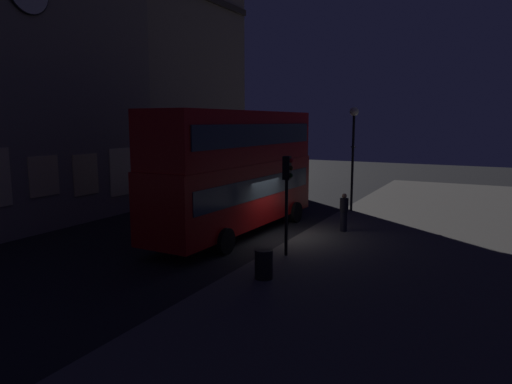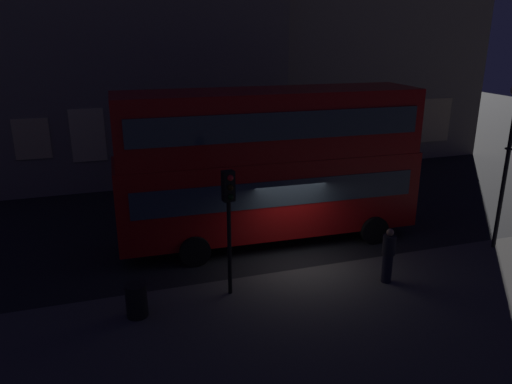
% 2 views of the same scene
% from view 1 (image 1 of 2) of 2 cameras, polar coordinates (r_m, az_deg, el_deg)
% --- Properties ---
extents(ground_plane, '(80.00, 80.00, 0.00)m').
position_cam_1_polar(ground_plane, '(20.34, 3.36, -5.70)').
color(ground_plane, black).
extents(sidewalk_slab, '(44.00, 8.99, 0.12)m').
position_cam_1_polar(sidewalk_slab, '(18.92, 17.52, -7.03)').
color(sidewalk_slab, '#423F3D').
rests_on(sidewalk_slab, ground).
extents(building_plain_facade, '(14.26, 8.42, 17.51)m').
position_cam_1_polar(building_plain_facade, '(35.70, -13.14, 14.44)').
color(building_plain_facade, tan).
rests_on(building_plain_facade, ground).
extents(double_decker_bus, '(10.84, 3.08, 5.51)m').
position_cam_1_polar(double_decker_bus, '(20.48, -2.44, 3.14)').
color(double_decker_bus, '#9E0C0C').
rests_on(double_decker_bus, ground).
extents(traffic_light_near_kerb, '(0.35, 0.38, 3.70)m').
position_cam_1_polar(traffic_light_near_kerb, '(16.83, 3.87, 0.94)').
color(traffic_light_near_kerb, black).
rests_on(traffic_light_near_kerb, sidewalk_slab).
extents(street_lamp, '(0.49, 0.49, 5.72)m').
position_cam_1_polar(street_lamp, '(25.95, 11.96, 6.74)').
color(street_lamp, black).
rests_on(street_lamp, sidewalk_slab).
extents(pedestrian, '(0.39, 0.39, 1.74)m').
position_cam_1_polar(pedestrian, '(21.23, 10.83, -2.45)').
color(pedestrian, black).
rests_on(pedestrian, sidewalk_slab).
extents(litter_bin, '(0.58, 0.58, 0.93)m').
position_cam_1_polar(litter_bin, '(14.77, 0.97, -8.93)').
color(litter_bin, black).
rests_on(litter_bin, sidewalk_slab).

